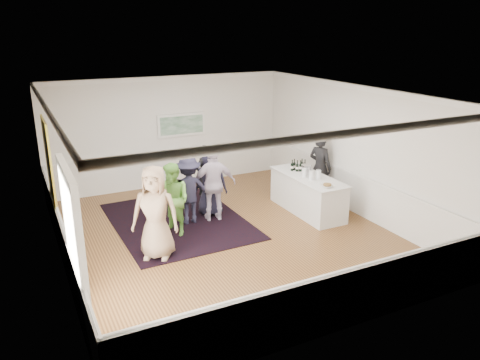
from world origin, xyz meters
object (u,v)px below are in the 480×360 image
serving_table (307,194)px  guest_tan (155,213)px  guest_dark_b (205,175)px  guest_green (173,200)px  guest_dark_a (189,190)px  guest_lilac (214,184)px  guest_navy (210,182)px  nut_bowl (327,186)px  ice_bucket (306,170)px  bartender (320,167)px

serving_table → guest_tan: size_ratio=1.20×
guest_dark_b → guest_tan: bearing=28.9°
guest_tan → guest_dark_b: (2.02, 2.36, -0.16)m
guest_green → guest_dark_a: (0.54, 0.47, -0.00)m
guest_lilac → guest_navy: 0.40m
guest_dark_a → nut_bowl: (2.85, -1.55, 0.16)m
guest_tan → nut_bowl: bearing=27.2°
ice_bucket → nut_bowl: ice_bucket is taller
guest_dark_a → nut_bowl: size_ratio=5.94×
guest_lilac → nut_bowl: bearing=158.0°
guest_dark_b → guest_navy: 0.72m
guest_tan → ice_bucket: size_ratio=7.47×
serving_table → guest_navy: guest_navy is taller
serving_table → guest_green: (-3.48, 0.19, 0.35)m
bartender → nut_bowl: bearing=128.8°
guest_lilac → guest_navy: size_ratio=1.09×
serving_table → guest_tan: bearing=-170.3°
guest_dark_a → ice_bucket: 3.03m
serving_table → nut_bowl: (-0.09, -0.90, 0.51)m
guest_tan → guest_lilac: size_ratio=1.07×
guest_lilac → guest_dark_a: bearing=1.9°
bartender → guest_green: bearing=74.0°
guest_dark_a → guest_navy: bearing=-153.2°
guest_green → guest_tan: bearing=-63.8°
guest_dark_b → guest_navy: bearing=58.8°
bartender → nut_bowl: size_ratio=6.59×
guest_lilac → nut_bowl: 2.68m
guest_tan → ice_bucket: (4.19, 0.87, 0.09)m
guest_tan → guest_green: 1.13m
guest_tan → ice_bucket: guest_tan is taller
guest_dark_b → ice_bucket: 2.64m
guest_lilac → guest_dark_a: guest_lilac is taller
guest_lilac → ice_bucket: 2.41m
guest_green → nut_bowl: guest_green is taller
serving_table → guest_dark_b: bearing=142.3°
guest_lilac → ice_bucket: bearing=-178.5°
guest_dark_b → guest_navy: guest_navy is taller
guest_lilac → nut_bowl: guest_lilac is taller
bartender → nut_bowl: bartender is taller
guest_green → ice_bucket: guest_green is taller
serving_table → guest_dark_a: guest_dark_a is taller
bartender → guest_tan: 5.08m
guest_lilac → ice_bucket: (2.37, -0.40, 0.15)m
guest_navy → nut_bowl: bearing=174.0°
guest_navy → ice_bucket: size_ratio=6.43×
nut_bowl → guest_tan: bearing=177.4°
guest_lilac → guest_dark_b: (0.20, 1.09, -0.10)m
guest_tan → guest_navy: bearing=71.1°
serving_table → guest_lilac: size_ratio=1.28×
guest_tan → guest_lilac: bearing=64.8°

